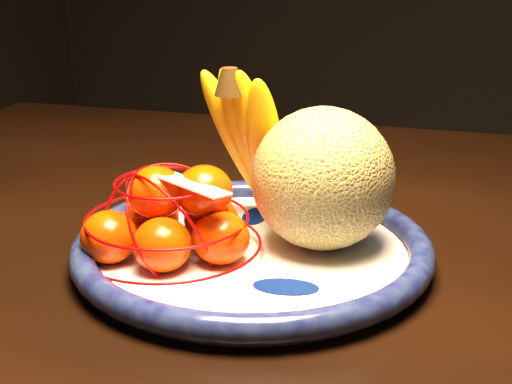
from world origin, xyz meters
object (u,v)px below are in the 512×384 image
(banana_bunch, at_px, (253,136))
(mandarin_bag, at_px, (172,221))
(cantaloupe, at_px, (323,178))
(dining_table, at_px, (394,299))
(fruit_bowl, at_px, (252,248))

(banana_bunch, bearing_deg, mandarin_bag, -85.34)
(cantaloupe, bearing_deg, mandarin_bag, -149.61)
(dining_table, relative_size, mandarin_bag, 7.82)
(fruit_bowl, relative_size, mandarin_bag, 1.65)
(dining_table, xyz_separation_m, fruit_bowl, (-0.12, -0.13, 0.10))
(dining_table, distance_m, cantaloupe, 0.21)
(dining_table, bearing_deg, mandarin_bag, -141.86)
(dining_table, bearing_deg, cantaloupe, -125.77)
(fruit_bowl, distance_m, banana_bunch, 0.13)
(dining_table, bearing_deg, fruit_bowl, -136.96)
(dining_table, xyz_separation_m, banana_bunch, (-0.15, -0.06, 0.19))
(banana_bunch, xyz_separation_m, mandarin_bag, (-0.04, -0.12, -0.06))
(dining_table, bearing_deg, banana_bunch, -164.96)
(fruit_bowl, height_order, banana_bunch, banana_bunch)
(dining_table, height_order, banana_bunch, banana_bunch)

